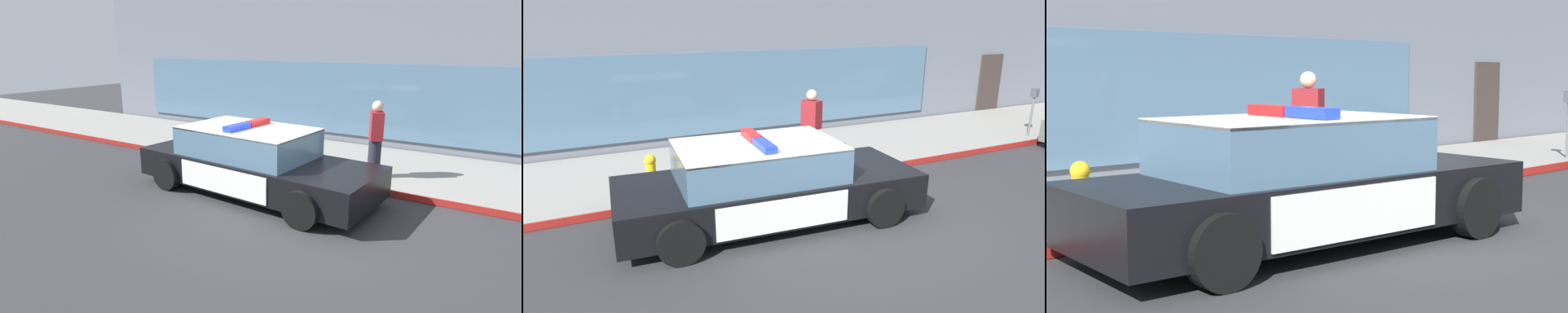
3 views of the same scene
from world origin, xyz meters
TOP-DOWN VIEW (x-y plane):
  - ground at (0.00, 0.00)m, footprint 48.00×48.00m
  - sidewalk at (0.00, 3.63)m, footprint 48.00×3.56m
  - curb_red_paint at (0.00, 1.83)m, footprint 28.80×0.04m
  - police_cruiser at (-1.41, 0.57)m, footprint 5.20×2.41m
  - fire_hydrant at (-2.99, 2.45)m, footprint 0.34×0.39m
  - pedestrian_on_sidewalk at (0.53, 2.53)m, footprint 0.40×0.47m

SIDE VIEW (x-z plane):
  - ground at x=0.00m, z-range 0.00..0.00m
  - sidewalk at x=0.00m, z-range 0.00..0.15m
  - curb_red_paint at x=0.00m, z-range 0.01..0.14m
  - fire_hydrant at x=-2.99m, z-range 0.14..0.86m
  - police_cruiser at x=-1.41m, z-range -0.07..1.43m
  - pedestrian_on_sidewalk at x=0.53m, z-range 0.16..1.87m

